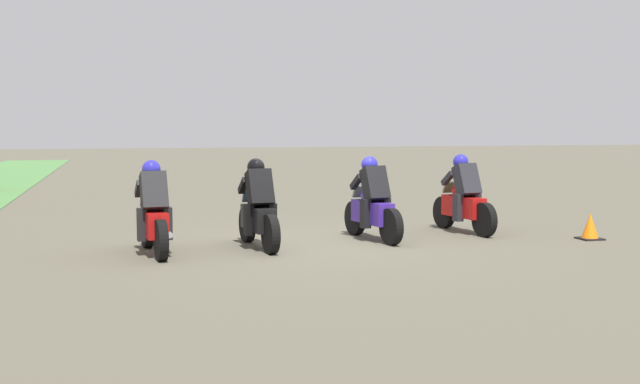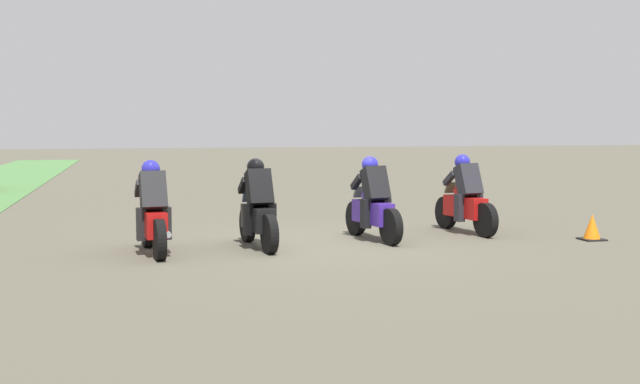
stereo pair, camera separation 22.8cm
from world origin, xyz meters
The scene contains 6 objects.
ground_plane centered at (0.00, 0.00, 0.00)m, with size 120.00×120.00×0.00m, color #565243.
rider_lane_a centered at (0.77, -3.01, 0.62)m, with size 2.04×0.59×1.51m.
rider_lane_b centered at (0.26, -0.99, 0.62)m, with size 2.04×0.60×1.51m.
rider_lane_c centered at (-0.12, 1.16, 0.62)m, with size 2.04×0.57×1.51m.
rider_lane_d centered at (-0.35, 2.91, 0.62)m, with size 2.04×0.57×1.51m.
traffic_cone centered at (-0.69, -4.83, 0.22)m, with size 0.40×0.40×0.48m.
Camera 2 is at (-13.08, 3.21, 2.06)m, focal length 43.76 mm.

